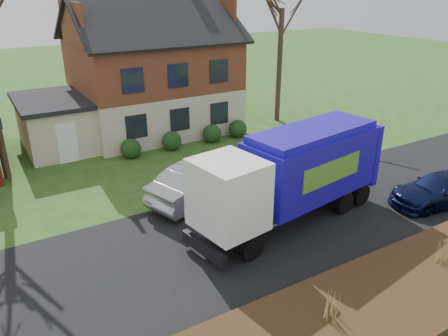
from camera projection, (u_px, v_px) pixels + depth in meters
ground at (250, 233)px, 16.45m from camera, size 120.00×120.00×0.00m
road at (250, 232)px, 16.45m from camera, size 80.00×7.00×0.02m
mulch_verge at (356, 314)px, 12.20m from camera, size 80.00×3.50×0.30m
main_house at (145, 66)px, 26.59m from camera, size 12.95×8.95×9.26m
garbage_truck at (295, 171)px, 16.56m from camera, size 8.72×3.53×3.63m
silver_sedan at (203, 182)px, 18.67m from camera, size 5.44×3.30×1.69m
navy_wagon at (441, 189)px, 18.40m from camera, size 4.79×2.72×1.31m
grass_clump_mid at (332, 304)px, 11.65m from camera, size 0.34×0.28×0.94m
grass_clump_east at (443, 250)px, 14.08m from camera, size 0.34×0.28×0.85m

